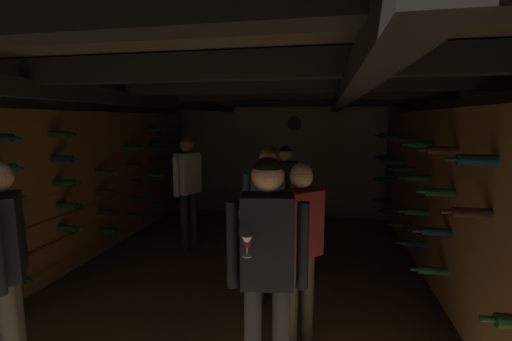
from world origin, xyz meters
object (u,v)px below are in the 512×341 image
(person_guest_far_left, at_px, (188,181))
(person_guest_near_right, at_px, (267,258))
(person_guest_far_right, at_px, (285,190))
(person_guest_near_left, at_px, (5,254))
(person_host_center, at_px, (269,210))
(person_guest_mid_right, at_px, (300,237))
(wine_crate_stack, at_px, (249,220))
(display_bottle, at_px, (243,193))

(person_guest_far_left, relative_size, person_guest_near_right, 0.99)
(person_guest_far_right, bearing_deg, person_guest_near_left, -118.99)
(person_host_center, distance_m, person_guest_near_right, 1.29)
(person_guest_far_left, xyz_separation_m, person_guest_mid_right, (1.82, -1.95, -0.07))
(wine_crate_stack, bearing_deg, person_guest_near_right, -75.28)
(person_guest_far_right, bearing_deg, person_host_center, -89.88)
(person_guest_mid_right, bearing_deg, person_guest_far_left, 133.04)
(wine_crate_stack, xyz_separation_m, person_guest_far_right, (0.65, -0.55, 0.65))
(person_host_center, bearing_deg, person_guest_mid_right, -57.62)
(wine_crate_stack, xyz_separation_m, person_guest_far_left, (-0.81, -0.60, 0.73))
(display_bottle, height_order, person_guest_near_right, person_guest_near_right)
(display_bottle, relative_size, person_guest_near_right, 0.20)
(person_host_center, height_order, person_guest_near_right, person_guest_near_right)
(person_guest_near_right, relative_size, person_guest_mid_right, 1.08)
(person_host_center, relative_size, person_guest_near_right, 0.98)
(person_guest_mid_right, bearing_deg, display_bottle, 113.65)
(person_host_center, relative_size, person_guest_far_right, 1.07)
(wine_crate_stack, distance_m, display_bottle, 0.46)
(person_guest_near_left, relative_size, person_guest_near_right, 0.98)
(person_guest_near_left, bearing_deg, person_guest_near_right, 7.06)
(display_bottle, distance_m, person_guest_mid_right, 2.85)
(person_host_center, bearing_deg, person_guest_near_left, -137.29)
(person_guest_mid_right, bearing_deg, person_host_center, 122.38)
(person_guest_mid_right, bearing_deg, person_guest_near_right, -103.27)
(person_host_center, distance_m, person_guest_far_left, 2.01)
(person_guest_far_left, bearing_deg, person_guest_far_right, 1.96)
(person_guest_far_right, bearing_deg, person_guest_far_left, -178.04)
(wine_crate_stack, xyz_separation_m, display_bottle, (-0.12, 0.05, 0.44))
(person_guest_far_right, relative_size, person_guest_near_right, 0.92)
(person_guest_near_right, bearing_deg, person_guest_far_right, 94.28)
(display_bottle, xyz_separation_m, person_guest_mid_right, (1.14, -2.60, 0.22))
(person_guest_far_right, bearing_deg, person_guest_near_right, -85.72)
(person_guest_far_left, distance_m, person_guest_near_left, 2.88)
(person_guest_far_left, height_order, person_guest_mid_right, person_guest_far_left)
(display_bottle, height_order, person_guest_far_left, person_guest_far_left)
(display_bottle, bearing_deg, person_guest_near_left, -103.53)
(person_guest_far_left, xyz_separation_m, person_guest_far_right, (1.46, 0.05, -0.08))
(person_host_center, relative_size, person_guest_mid_right, 1.06)
(person_host_center, bearing_deg, display_bottle, 110.92)
(display_bottle, relative_size, person_host_center, 0.21)
(display_bottle, distance_m, person_guest_far_right, 1.00)
(wine_crate_stack, xyz_separation_m, person_guest_mid_right, (1.02, -2.55, 0.66))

